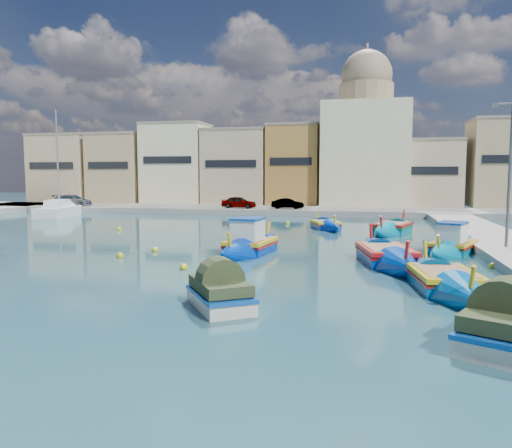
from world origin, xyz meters
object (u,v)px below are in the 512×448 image
(luzzu_cyan_mid, at_px, (393,229))
(quay_street_lamp, at_px, (509,173))
(tender_near, at_px, (220,295))
(luzzu_turquoise_cabin, at_px, (453,247))
(church_block, at_px, (365,140))
(luzzu_green, at_px, (326,226))
(luzzu_blue_cabin, at_px, (251,246))
(tender_far, at_px, (504,330))
(luzzu_cyan_south, at_px, (444,283))
(luzzu_blue_south, at_px, (386,257))
(yacht_north, at_px, (65,211))

(luzzu_cyan_mid, bearing_deg, quay_street_lamp, -61.16)
(tender_near, bearing_deg, luzzu_turquoise_cabin, 55.90)
(church_block, bearing_deg, luzzu_green, -97.10)
(luzzu_blue_cabin, height_order, luzzu_cyan_mid, luzzu_blue_cabin)
(luzzu_turquoise_cabin, height_order, luzzu_blue_cabin, luzzu_blue_cabin)
(luzzu_green, xyz_separation_m, tender_far, (6.45, -26.44, 0.24))
(quay_street_lamp, relative_size, luzzu_turquoise_cabin, 0.96)
(luzzu_green, bearing_deg, tender_far, -76.28)
(luzzu_cyan_south, bearing_deg, luzzu_blue_south, 109.36)
(luzzu_cyan_mid, xyz_separation_m, yacht_north, (-32.64, 8.70, 0.18))
(luzzu_blue_cabin, bearing_deg, luzzu_turquoise_cabin, 12.05)
(church_block, height_order, luzzu_green, church_block)
(church_block, distance_m, tender_near, 47.99)
(luzzu_blue_cabin, bearing_deg, luzzu_cyan_mid, 54.16)
(church_block, relative_size, luzzu_blue_cabin, 2.21)
(luzzu_blue_south, bearing_deg, tender_far, -78.57)
(luzzu_cyan_south, bearing_deg, luzzu_green, 106.57)
(church_block, distance_m, yacht_north, 35.19)
(luzzu_blue_cabin, xyz_separation_m, tender_far, (9.53, -13.45, 0.11))
(luzzu_green, xyz_separation_m, tender_near, (-1.44, -24.34, 0.21))
(luzzu_blue_south, bearing_deg, luzzu_green, 105.52)
(quay_street_lamp, distance_m, luzzu_green, 15.76)
(luzzu_blue_south, height_order, tender_far, luzzu_blue_south)
(luzzu_turquoise_cabin, distance_m, luzzu_blue_cabin, 11.14)
(luzzu_turquoise_cabin, distance_m, tender_far, 15.84)
(luzzu_blue_cabin, height_order, tender_near, luzzu_blue_cabin)
(luzzu_cyan_mid, bearing_deg, church_block, 95.17)
(quay_street_lamp, relative_size, yacht_north, 0.69)
(luzzu_cyan_mid, relative_size, yacht_north, 0.78)
(tender_far, bearing_deg, luzzu_turquoise_cabin, 85.05)
(luzzu_blue_cabin, distance_m, luzzu_blue_south, 7.36)
(quay_street_lamp, relative_size, tender_near, 2.44)
(luzzu_blue_south, bearing_deg, yacht_north, 145.62)
(yacht_north, bearing_deg, church_block, 27.47)
(tender_far, bearing_deg, yacht_north, 135.53)
(quay_street_lamp, bearing_deg, luzzu_cyan_mid, 118.84)
(church_block, bearing_deg, tender_near, -95.19)
(church_block, height_order, luzzu_turquoise_cabin, church_block)
(church_block, bearing_deg, luzzu_blue_cabin, -99.39)
(luzzu_blue_south, relative_size, tender_far, 2.78)
(tender_far, bearing_deg, luzzu_cyan_south, 94.24)
(luzzu_cyan_mid, height_order, luzzu_cyan_south, luzzu_cyan_mid)
(quay_street_lamp, xyz_separation_m, luzzu_blue_south, (-6.20, -3.48, -4.05))
(quay_street_lamp, distance_m, luzzu_blue_south, 8.18)
(luzzu_turquoise_cabin, bearing_deg, quay_street_lamp, -12.70)
(luzzu_blue_cabin, height_order, luzzu_cyan_south, luzzu_blue_cabin)
(tender_near, bearing_deg, luzzu_blue_cabin, 98.17)
(luzzu_turquoise_cabin, distance_m, luzzu_green, 13.22)
(luzzu_blue_south, distance_m, tender_far, 11.99)
(luzzu_blue_south, xyz_separation_m, tender_far, (2.37, -11.75, 0.18))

